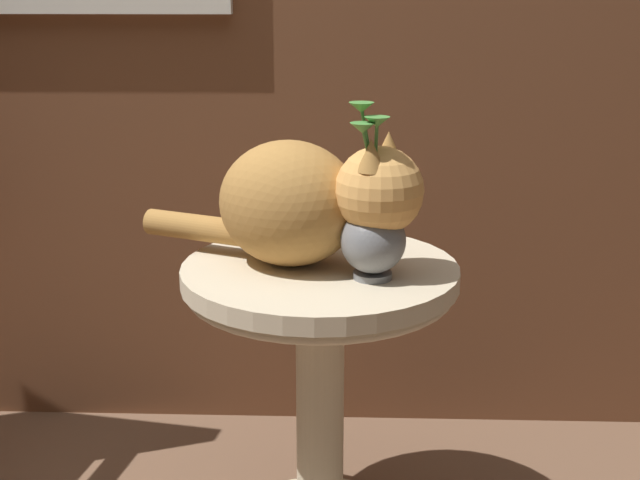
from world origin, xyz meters
TOP-DOWN VIEW (x-y plane):
  - wicker_side_table at (0.28, 0.11)m, footprint 0.53×0.53m
  - cat at (0.25, 0.11)m, footprint 0.55×0.32m
  - pewter_vase_with_ivy at (0.37, 0.04)m, footprint 0.12×0.12m

SIDE VIEW (x-z plane):
  - wicker_side_table at x=0.28m, z-range 0.12..0.73m
  - pewter_vase_with_ivy at x=0.37m, z-range 0.55..0.86m
  - cat at x=0.25m, z-range 0.61..0.86m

